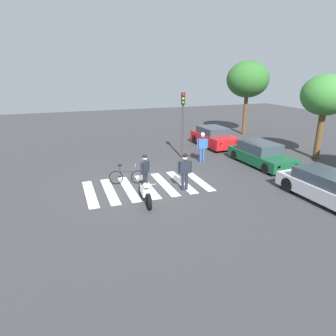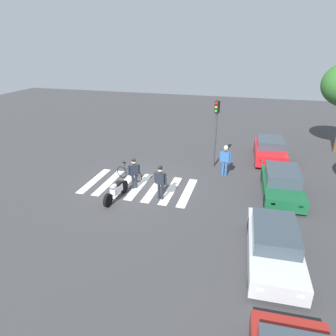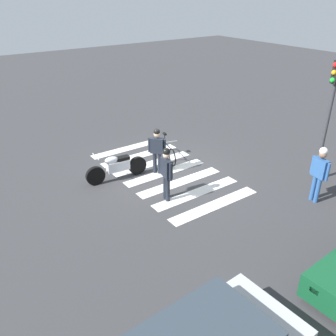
{
  "view_description": "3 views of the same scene",
  "coord_description": "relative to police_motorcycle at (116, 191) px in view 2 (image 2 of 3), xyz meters",
  "views": [
    {
      "loc": [
        13.08,
        -3.67,
        5.37
      ],
      "look_at": [
        -0.16,
        1.15,
        0.76
      ],
      "focal_mm": 31.99,
      "sensor_mm": 36.0,
      "label": 1
    },
    {
      "loc": [
        14.06,
        5.61,
        7.39
      ],
      "look_at": [
        -0.02,
        1.64,
        1.26
      ],
      "focal_mm": 32.87,
      "sensor_mm": 36.0,
      "label": 2
    },
    {
      "loc": [
        6.58,
        9.5,
        6.05
      ],
      "look_at": [
        0.8,
        1.3,
        0.95
      ],
      "focal_mm": 38.03,
      "sensor_mm": 36.0,
      "label": 3
    }
  ],
  "objects": [
    {
      "name": "leaning_bicycle",
      "position": [
        -2.34,
        -0.27,
        -0.09
      ],
      "size": [
        0.58,
        1.71,
        1.0
      ],
      "color": "black",
      "rests_on": "ground_plane"
    },
    {
      "name": "officer_by_motorcycle",
      "position": [
        -0.64,
        2.11,
        0.57
      ],
      "size": [
        0.28,
        0.66,
        1.78
      ],
      "color": "#1E232D",
      "rests_on": "ground_plane"
    },
    {
      "name": "car_silver_sedan",
      "position": [
        2.64,
        7.36,
        0.16
      ],
      "size": [
        4.57,
        1.96,
        1.27
      ],
      "color": "black",
      "rests_on": "ground_plane"
    },
    {
      "name": "officer_on_foot",
      "position": [
        -1.41,
        0.42,
        0.51
      ],
      "size": [
        0.46,
        0.51,
        1.71
      ],
      "color": "#1E232D",
      "rests_on": "ground_plane"
    },
    {
      "name": "police_motorcycle",
      "position": [
        0.0,
        0.0,
        0.0
      ],
      "size": [
        2.25,
        0.62,
        1.05
      ],
      "color": "black",
      "rests_on": "ground_plane"
    },
    {
      "name": "crosswalk_stripes",
      "position": [
        -1.67,
        0.56,
        -0.46
      ],
      "size": [
        3.33,
        5.85,
        0.01
      ],
      "color": "silver",
      "rests_on": "ground_plane"
    },
    {
      "name": "car_green_compact",
      "position": [
        -2.79,
        7.93,
        0.16
      ],
      "size": [
        4.36,
        2.04,
        1.32
      ],
      "color": "black",
      "rests_on": "ground_plane"
    },
    {
      "name": "traffic_light_pole",
      "position": [
        -5.62,
        4.07,
        2.29
      ],
      "size": [
        0.36,
        0.3,
        4.1
      ],
      "color": "#38383D",
      "rests_on": "ground_plane"
    },
    {
      "name": "pedestrian_bystander",
      "position": [
        -4.4,
        4.86,
        0.61
      ],
      "size": [
        0.29,
        0.68,
        1.85
      ],
      "color": "#2D5999",
      "rests_on": "ground_plane"
    },
    {
      "name": "car_red_convertible",
      "position": [
        -7.74,
        7.44,
        0.22
      ],
      "size": [
        4.01,
        2.06,
        1.41
      ],
      "color": "black",
      "rests_on": "ground_plane"
    },
    {
      "name": "ground_plane",
      "position": [
        -1.67,
        0.56,
        -0.47
      ],
      "size": [
        60.0,
        60.0,
        0.0
      ],
      "primitive_type": "plane",
      "color": "#38383A"
    }
  ]
}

